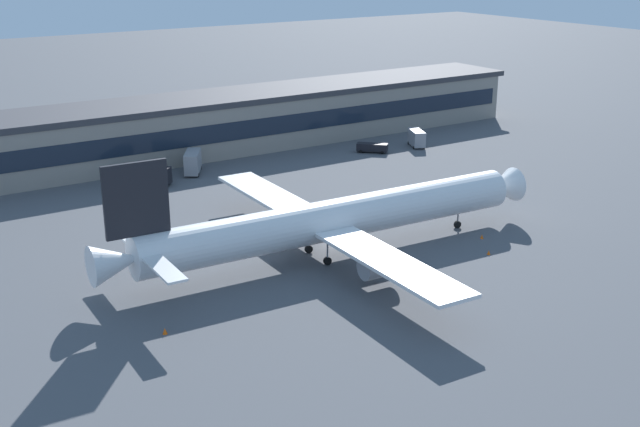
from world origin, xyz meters
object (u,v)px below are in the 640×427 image
object	(u,v)px
traffic_cone_1	(482,237)
traffic_cone_2	(165,331)
airliner	(330,220)
belt_loader	(372,147)
fuel_truck	(148,175)
catering_truck	(193,161)
traffic_cone_0	(489,252)
stair_truck	(416,137)

from	to	relation	value
traffic_cone_1	traffic_cone_2	size ratio (longest dim) A/B	0.87
traffic_cone_1	airliner	bearing A→B (deg)	163.87
airliner	belt_loader	bearing A→B (deg)	47.55
belt_loader	traffic_cone_2	xyz separation A→B (m)	(-68.78, -53.21, -0.79)
airliner	belt_loader	world-z (taller)	airliner
airliner	fuel_truck	world-z (taller)	airliner
traffic_cone_1	catering_truck	bearing A→B (deg)	110.00
traffic_cone_0	traffic_cone_1	xyz separation A→B (m)	(3.79, 5.26, 0.00)
stair_truck	traffic_cone_0	distance (m)	63.42
catering_truck	belt_loader	size ratio (longest dim) A/B	1.26
traffic_cone_0	traffic_cone_1	bearing A→B (deg)	54.24
traffic_cone_0	traffic_cone_1	distance (m)	6.49
airliner	belt_loader	distance (m)	59.46
catering_truck	traffic_cone_2	world-z (taller)	catering_truck
fuel_truck	stair_truck	size ratio (longest dim) A/B	1.24
stair_truck	traffic_cone_0	bearing A→B (deg)	-120.59
catering_truck	stair_truck	xyz separation A→B (m)	(49.02, -7.13, -0.31)
airliner	traffic_cone_2	size ratio (longest dim) A/B	93.86
catering_truck	fuel_truck	size ratio (longest dim) A/B	0.94
catering_truck	airliner	bearing A→B (deg)	-92.54
traffic_cone_0	fuel_truck	bearing A→B (deg)	114.58
airliner	fuel_truck	distance (m)	47.75
belt_loader	stair_truck	world-z (taller)	stair_truck
stair_truck	traffic_cone_2	bearing A→B (deg)	-146.88
traffic_cone_2	traffic_cone_0	bearing A→B (deg)	-2.89
catering_truck	traffic_cone_1	distance (m)	60.09
airliner	traffic_cone_2	distance (m)	30.65
fuel_truck	belt_loader	bearing A→B (deg)	-3.82
airliner	stair_truck	bearing A→B (deg)	39.83
airliner	traffic_cone_0	bearing A→B (deg)	-31.98
belt_loader	fuel_truck	xyz separation A→B (m)	(-47.96, 3.20, 0.73)
fuel_truck	traffic_cone_0	size ratio (longest dim) A/B	12.77
traffic_cone_1	stair_truck	bearing A→B (deg)	60.00
catering_truck	traffic_cone_1	size ratio (longest dim) A/B	11.95
traffic_cone_0	catering_truck	bearing A→B (deg)	105.19
traffic_cone_2	stair_truck	bearing A→B (deg)	33.12
airliner	stair_truck	world-z (taller)	airliner
belt_loader	traffic_cone_1	world-z (taller)	belt_loader
catering_truck	belt_loader	world-z (taller)	catering_truck
belt_loader	traffic_cone_2	bearing A→B (deg)	-142.27
traffic_cone_1	belt_loader	bearing A→B (deg)	71.06
catering_truck	traffic_cone_1	world-z (taller)	catering_truck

